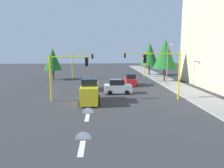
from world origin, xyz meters
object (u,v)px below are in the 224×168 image
traffic_signal_near_left (164,67)px  car_orange (89,84)px  car_white (118,87)px  traffic_signal_far_right (81,60)px  tree_roadside_mid (165,54)px  traffic_signal_near_right (67,69)px  car_red (130,80)px  traffic_signal_far_left (136,60)px  tree_opposite_side (53,59)px  street_lamp_curbside (168,59)px  tree_roadside_far (150,54)px  delivery_van_yellow (90,91)px

traffic_signal_near_left → car_orange: bearing=-126.3°
car_white → traffic_signal_far_right: bearing=-158.9°
traffic_signal_near_left → tree_roadside_mid: size_ratio=0.72×
traffic_signal_near_right → car_red: 13.92m
traffic_signal_far_left → car_red: (9.62, -2.46, -2.91)m
tree_roadside_mid → car_white: tree_roadside_mid is taller
traffic_signal_near_left → tree_roadside_mid: tree_roadside_mid is taller
tree_opposite_side → traffic_signal_far_right: bearing=110.4°
car_white → car_red: same height
street_lamp_curbside → tree_opposite_side: bearing=-112.6°
traffic_signal_far_left → traffic_signal_near_right: bearing=-29.4°
traffic_signal_far_left → car_red: size_ratio=1.46×
traffic_signal_near_right → tree_opposite_side: bearing=-163.4°
car_orange → car_white: 4.85m
tree_roadside_mid → tree_roadside_far: tree_roadside_mid is taller
traffic_signal_far_right → traffic_signal_near_left: traffic_signal_near_left is taller
delivery_van_yellow → car_orange: bearing=-176.5°
traffic_signal_near_right → tree_roadside_mid: tree_roadside_mid is taller
car_orange → car_white: same height
traffic_signal_far_right → tree_opposite_side: tree_opposite_side is taller
traffic_signal_near_right → car_orange: (-6.72, 2.17, -2.86)m
traffic_signal_far_left → tree_roadside_mid: tree_roadside_mid is taller
traffic_signal_near_left → car_red: (-10.38, -2.50, -3.08)m
traffic_signal_far_right → car_white: bearing=21.1°
car_orange → traffic_signal_near_left: bearing=53.7°
street_lamp_curbside → tree_roadside_far: size_ratio=0.95×
car_red → traffic_signal_near_right: bearing=-40.4°
tree_roadside_mid → car_orange: 15.87m
traffic_signal_far_left → car_orange: 16.36m
traffic_signal_far_left → car_white: 17.04m
traffic_signal_far_right → traffic_signal_near_right: 20.00m
traffic_signal_far_left → traffic_signal_near_left: traffic_signal_near_left is taller
traffic_signal_far_left → tree_opposite_side: tree_opposite_side is taller
tree_roadside_mid → tree_opposite_side: 21.41m
tree_roadside_mid → car_white: 14.39m
tree_opposite_side → car_white: size_ratio=1.68×
delivery_van_yellow → car_white: 6.05m
street_lamp_curbside → delivery_van_yellow: bearing=-49.3°
traffic_signal_far_right → car_red: 13.35m
tree_roadside_mid → car_orange: bearing=-61.6°
delivery_van_yellow → traffic_signal_far_left: bearing=157.5°
tree_roadside_mid → street_lamp_curbside: bearing=-10.3°
traffic_signal_near_left → car_white: traffic_signal_near_left is taller
traffic_signal_near_right → car_white: bearing=122.9°
traffic_signal_near_left → traffic_signal_near_right: bearing=-90.0°
tree_opposite_side → delivery_van_yellow: tree_opposite_side is taller
street_lamp_curbside → car_red: size_ratio=1.91×
car_white → car_orange: bearing=-124.1°
tree_roadside_mid → delivery_van_yellow: 20.12m
street_lamp_curbside → tree_roadside_far: bearing=178.8°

